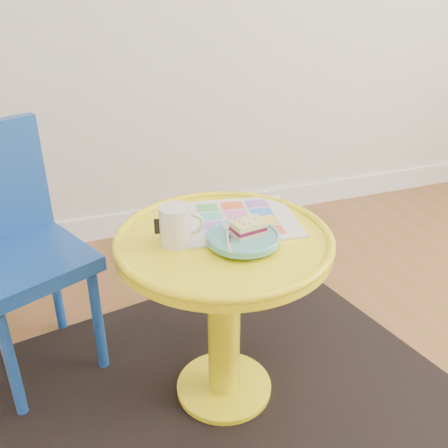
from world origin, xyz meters
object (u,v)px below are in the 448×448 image
object	(u,v)px
plate	(243,238)
chair	(11,240)
newspaper	(238,219)
mug	(176,225)
side_table	(224,286)

from	to	relation	value
plate	chair	bearing A→B (deg)	144.48
newspaper	plate	distance (m)	0.14
mug	plate	world-z (taller)	mug
chair	plate	world-z (taller)	chair
mug	plate	size ratio (longest dim) A/B	0.61
chair	mug	xyz separation A→B (m)	(0.42, -0.35, 0.15)
chair	plate	xyz separation A→B (m)	(0.57, -0.41, 0.11)
newspaper	mug	bearing A→B (deg)	-151.59
mug	plate	bearing A→B (deg)	-6.35
chair	mug	distance (m)	0.56
chair	plate	bearing A→B (deg)	-59.65
side_table	newspaper	xyz separation A→B (m)	(0.07, 0.08, 0.16)
newspaper	mug	size ratio (longest dim) A/B	2.83
newspaper	plate	size ratio (longest dim) A/B	1.72
newspaper	chair	bearing A→B (deg)	164.75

